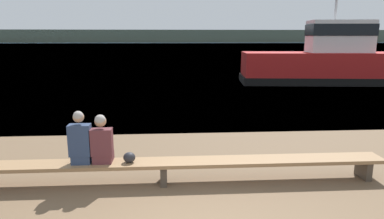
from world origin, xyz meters
The scene contains 7 objects.
water_surface centered at (0.00, 125.67, 0.00)m, with size 240.00×240.00×0.00m, color #426B8E.
far_shoreline centered at (0.00, 183.17, 3.24)m, with size 600.00×12.00×6.49m, color #424738.
bench_main centered at (-0.32, 2.27, 0.37)m, with size 8.46×0.51×0.44m.
person_left centered at (-1.82, 2.27, 0.86)m, with size 0.39×0.41×1.00m.
person_right centered at (-1.44, 2.28, 0.84)m, with size 0.39×0.41×0.92m.
shopping_bag centered at (-0.95, 2.25, 0.53)m, with size 0.22×0.20×0.20m.
tugboat_red centered at (9.44, 16.11, 1.17)m, with size 10.59×4.03×6.44m.
Camera 1 is at (-0.19, -3.84, 2.72)m, focal length 32.00 mm.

